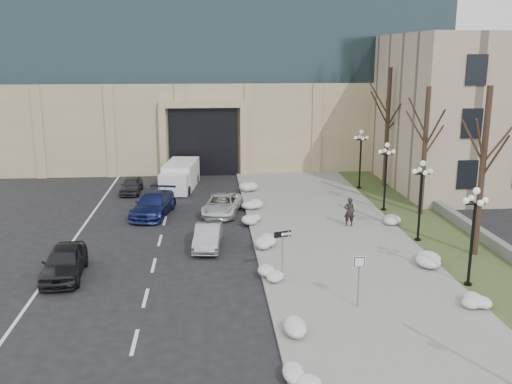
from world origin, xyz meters
TOP-DOWN VIEW (x-y plane):
  - ground at (0.00, 0.00)m, footprint 160.00×160.00m
  - sidewalk at (3.50, 14.00)m, footprint 9.00×40.00m
  - curb at (-1.00, 14.00)m, footprint 0.30×40.00m
  - grass_strip at (10.00, 14.00)m, footprint 4.00×40.00m
  - stone_wall at (12.00, 16.00)m, footprint 0.50×30.00m
  - car_a at (-10.63, 8.80)m, footprint 2.10×4.64m
  - car_b at (-3.72, 12.52)m, footprint 1.74×4.09m
  - car_c at (-7.32, 19.33)m, footprint 3.12×5.59m
  - car_d at (-2.77, 19.27)m, footprint 3.10×5.07m
  - car_e at (-9.58, 25.76)m, footprint 1.53×3.74m
  - pedestrian at (5.01, 15.55)m, footprint 0.68×0.46m
  - box_truck at (-5.91, 27.09)m, footprint 3.00×6.63m
  - one_way_sign at (-0.05, 7.60)m, footprint 0.91×0.38m
  - keep_sign at (2.58, 4.11)m, footprint 0.51×0.11m
  - snow_clump_a at (-0.62, -1.57)m, footprint 1.10×1.60m
  - snow_clump_b at (-0.71, 2.08)m, footprint 1.10×1.60m
  - snow_clump_c at (-0.77, 7.43)m, footprint 1.10×1.60m
  - snow_clump_d at (-0.55, 12.09)m, footprint 1.10×1.60m
  - snow_clump_e at (-0.82, 16.57)m, footprint 1.10×1.60m
  - snow_clump_f at (-0.54, 20.00)m, footprint 1.10×1.60m
  - snow_clump_g at (-0.66, 24.88)m, footprint 1.10×1.60m
  - snow_clump_h at (7.69, 3.58)m, footprint 1.10×1.60m
  - snow_clump_i at (7.50, 8.52)m, footprint 1.10×1.60m
  - snow_clump_j at (7.82, 15.53)m, footprint 1.10×1.60m
  - lamppost_a at (8.30, 6.00)m, footprint 1.18×1.18m
  - lamppost_b at (8.30, 12.50)m, footprint 1.18×1.18m
  - lamppost_c at (8.30, 19.00)m, footprint 1.18×1.18m
  - lamppost_d at (8.30, 25.50)m, footprint 1.18×1.18m
  - tree_near at (10.50, 10.00)m, footprint 3.20×3.20m
  - tree_mid at (10.50, 18.00)m, footprint 3.20×3.20m
  - tree_far at (10.50, 26.00)m, footprint 3.20×3.20m

SIDE VIEW (x-z plane):
  - ground at x=0.00m, z-range 0.00..0.00m
  - grass_strip at x=10.00m, z-range 0.00..0.10m
  - sidewalk at x=3.50m, z-range 0.00..0.12m
  - curb at x=-1.00m, z-range 0.00..0.14m
  - snow_clump_a at x=-0.62m, z-range 0.12..0.48m
  - snow_clump_b at x=-0.71m, z-range 0.12..0.48m
  - snow_clump_c at x=-0.77m, z-range 0.12..0.48m
  - snow_clump_d at x=-0.55m, z-range 0.12..0.48m
  - snow_clump_e at x=-0.82m, z-range 0.12..0.48m
  - snow_clump_f at x=-0.54m, z-range 0.12..0.48m
  - snow_clump_g at x=-0.66m, z-range 0.12..0.48m
  - snow_clump_h at x=7.69m, z-range 0.12..0.48m
  - snow_clump_i at x=7.50m, z-range 0.12..0.48m
  - snow_clump_j at x=7.82m, z-range 0.12..0.48m
  - stone_wall at x=12.00m, z-range 0.00..0.70m
  - car_e at x=-9.58m, z-range 0.00..1.27m
  - car_b at x=-3.72m, z-range 0.00..1.31m
  - car_d at x=-2.77m, z-range 0.00..1.31m
  - car_c at x=-7.32m, z-range 0.00..1.53m
  - car_a at x=-10.63m, z-range 0.00..1.55m
  - box_truck at x=-5.91m, z-range -0.03..2.00m
  - pedestrian at x=5.01m, z-range 0.12..1.92m
  - keep_sign at x=2.58m, z-range 0.56..2.94m
  - one_way_sign at x=-0.05m, z-range 0.79..3.23m
  - lamppost_a at x=8.30m, z-range 0.69..5.45m
  - lamppost_b at x=8.30m, z-range 0.69..5.45m
  - lamppost_c at x=8.30m, z-range 0.69..5.45m
  - lamppost_d at x=8.30m, z-range 0.69..5.45m
  - tree_mid at x=10.50m, z-range 1.25..9.75m
  - tree_near at x=10.50m, z-range 1.33..10.33m
  - tree_far at x=10.50m, z-range 1.40..10.90m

